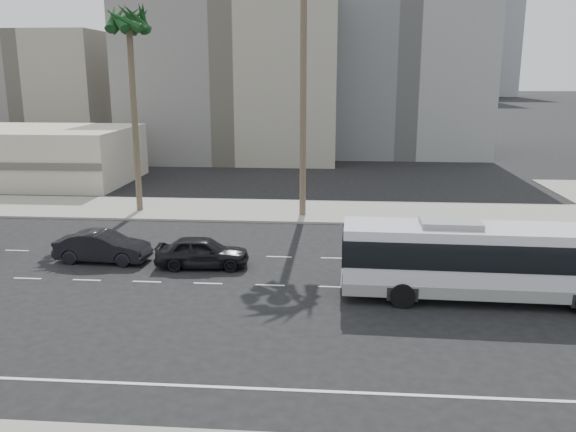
# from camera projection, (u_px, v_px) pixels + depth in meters

# --- Properties ---
(ground) EXTENTS (700.00, 700.00, 0.00)m
(ground) POSITION_uv_depth(u_px,v_px,m) (333.00, 287.00, 27.86)
(ground) COLOR black
(ground) RESTS_ON ground
(sidewalk_north) EXTENTS (120.00, 7.00, 0.15)m
(sidewalk_north) POSITION_uv_depth(u_px,v_px,m) (334.00, 212.00, 42.87)
(sidewalk_north) COLOR gray
(sidewalk_north) RESTS_ON ground
(commercial_low) EXTENTS (22.00, 12.16, 5.00)m
(commercial_low) POSITION_uv_depth(u_px,v_px,m) (11.00, 155.00, 54.78)
(commercial_low) COLOR beige
(commercial_low) RESTS_ON ground
(midrise_beige_west) EXTENTS (24.00, 18.00, 18.00)m
(midrise_beige_west) POSITION_uv_depth(u_px,v_px,m) (236.00, 81.00, 70.30)
(midrise_beige_west) COLOR gray
(midrise_beige_west) RESTS_ON ground
(midrise_gray_center) EXTENTS (20.00, 20.00, 26.00)m
(midrise_gray_center) POSITION_uv_depth(u_px,v_px,m) (400.00, 48.00, 74.61)
(midrise_gray_center) COLOR slate
(midrise_gray_center) RESTS_ON ground
(midrise_beige_far) EXTENTS (18.00, 16.00, 15.00)m
(midrise_beige_far) POSITION_uv_depth(u_px,v_px,m) (46.00, 92.00, 77.50)
(midrise_beige_far) COLOR gray
(midrise_beige_far) RESTS_ON ground
(civic_tower) EXTENTS (42.00, 42.00, 129.00)m
(civic_tower) POSITION_uv_depth(u_px,v_px,m) (333.00, 7.00, 261.27)
(civic_tower) COLOR #B6AE9E
(civic_tower) RESTS_ON ground
(highrise_right) EXTENTS (26.00, 26.00, 70.00)m
(highrise_right) POSITION_uv_depth(u_px,v_px,m) (449.00, 10.00, 239.16)
(highrise_right) COLOR slate
(highrise_right) RESTS_ON ground
(highrise_far) EXTENTS (22.00, 22.00, 60.00)m
(highrise_far) POSITION_uv_depth(u_px,v_px,m) (492.00, 29.00, 267.48)
(highrise_far) COLOR slate
(highrise_far) RESTS_ON ground
(city_bus) EXTENTS (12.59, 3.17, 3.60)m
(city_bus) POSITION_uv_depth(u_px,v_px,m) (486.00, 259.00, 25.92)
(city_bus) COLOR silver
(city_bus) RESTS_ON ground
(car_a) EXTENTS (2.23, 4.92, 1.64)m
(car_a) POSITION_uv_depth(u_px,v_px,m) (202.00, 252.00, 30.60)
(car_a) COLOR black
(car_a) RESTS_ON ground
(car_b) EXTENTS (2.05, 5.09, 1.64)m
(car_b) POSITION_uv_depth(u_px,v_px,m) (103.00, 247.00, 31.50)
(car_b) COLOR black
(car_b) RESTS_ON ground
(palm_mid) EXTENTS (4.65, 4.65, 14.37)m
(palm_mid) POSITION_uv_depth(u_px,v_px,m) (129.00, 27.00, 40.09)
(palm_mid) COLOR brown
(palm_mid) RESTS_ON ground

